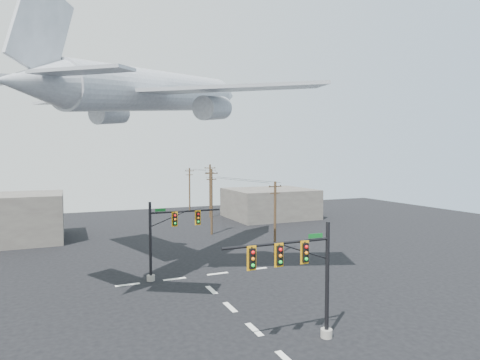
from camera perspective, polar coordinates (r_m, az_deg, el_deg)
name	(u,v)px	position (r m, az deg, el deg)	size (l,w,h in m)	color
ground	(254,330)	(26.47, 2.04, -20.49)	(120.00, 120.00, 0.00)	black
lane_markings	(223,301)	(31.02, -2.38, -16.80)	(14.00, 21.20, 0.01)	silver
signal_mast_near	(303,276)	(23.69, 9.01, -13.33)	(6.96, 0.76, 6.90)	gray
signal_mast_far	(166,237)	(35.73, -10.44, -8.03)	(6.66, 0.75, 6.83)	gray
utility_pole_a	(275,217)	(43.01, 5.00, -5.32)	(1.61, 0.33, 8.05)	#4C3320
utility_pole_b	(212,200)	(54.95, -4.07, -2.89)	(1.82, 0.30, 8.99)	#4C3320
utility_pole_c	(210,190)	(70.25, -4.28, -1.38)	(1.84, 0.72, 9.30)	#4C3320
utility_pole_d	(190,188)	(79.24, -7.19, -1.19)	(1.75, 0.29, 8.43)	#4C3320
power_lines	(216,173)	(60.27, -3.50, 1.00)	(6.53, 38.47, 0.60)	black
airliner	(160,92)	(37.74, -11.33, 12.17)	(27.20, 26.31, 8.46)	silver
building_right	(270,203)	(70.31, 4.24, -3.32)	(14.00, 12.00, 5.00)	#69645C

